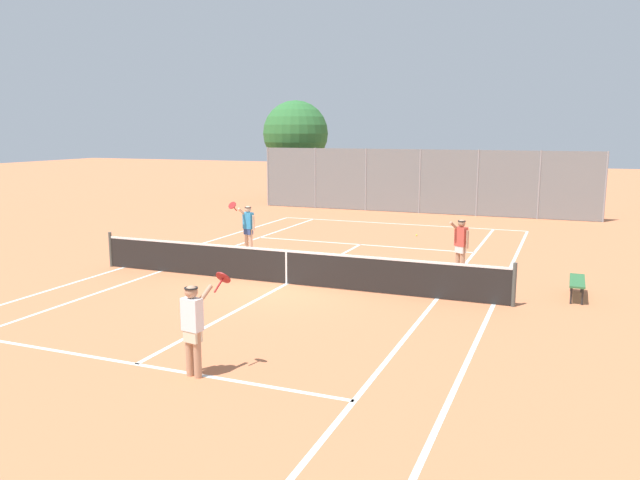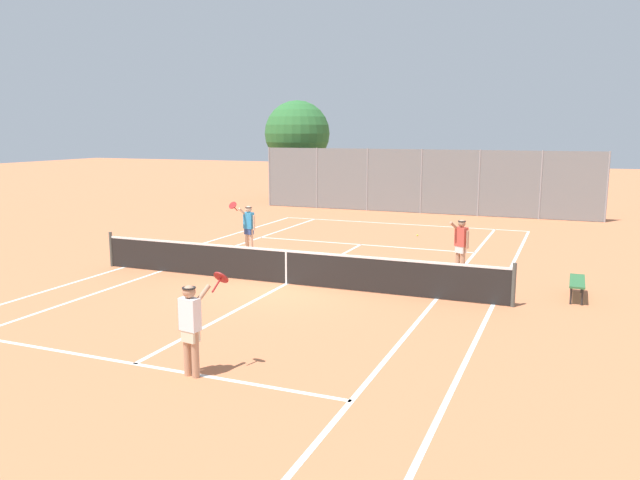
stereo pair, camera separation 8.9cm
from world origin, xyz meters
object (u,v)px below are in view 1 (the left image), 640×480
at_px(player_far_right, 461,243).
at_px(tennis_net, 286,266).
at_px(player_near_side, 193,324).
at_px(player_far_left, 248,226).
at_px(loose_tennis_ball_1, 462,296).
at_px(courtside_bench, 577,282).
at_px(tree_behind_left, 297,135).
at_px(loose_tennis_ball_0, 417,235).

bearing_deg(player_far_right, tennis_net, -144.03).
xyz_separation_m(tennis_net, player_near_side, (1.28, -6.47, 0.42)).
relative_size(player_far_left, loose_tennis_ball_1, 26.88).
bearing_deg(tennis_net, courtside_bench, 10.84).
distance_m(tennis_net, tree_behind_left, 20.63).
height_order(player_far_left, loose_tennis_ball_0, player_far_left).
distance_m(player_near_side, loose_tennis_ball_1, 7.74).
relative_size(player_far_left, tree_behind_left, 0.30).
xyz_separation_m(tennis_net, player_far_left, (-3.12, 3.60, 0.42)).
bearing_deg(loose_tennis_ball_1, loose_tennis_ball_0, 110.32).
height_order(tennis_net, player_near_side, player_near_side).
distance_m(player_far_right, tree_behind_left, 20.08).
xyz_separation_m(player_far_right, tree_behind_left, (-12.18, 15.69, 2.94)).
relative_size(tennis_net, loose_tennis_ball_1, 181.82).
bearing_deg(tree_behind_left, player_far_left, -72.14).
distance_m(player_far_left, courtside_bench, 10.71).
bearing_deg(tree_behind_left, loose_tennis_ball_1, -55.30).
xyz_separation_m(player_near_side, loose_tennis_ball_1, (3.39, 6.90, -0.89)).
bearing_deg(loose_tennis_ball_1, player_far_left, 157.89).
relative_size(player_far_right, loose_tennis_ball_0, 24.24).
distance_m(player_near_side, player_far_right, 9.94).
xyz_separation_m(loose_tennis_ball_0, tree_behind_left, (-9.48, 9.70, 3.82)).
relative_size(player_far_right, loose_tennis_ball_1, 24.24).
bearing_deg(player_near_side, tennis_net, 101.20).
xyz_separation_m(player_far_right, loose_tennis_ball_0, (-2.70, 5.99, -0.88)).
xyz_separation_m(player_far_left, loose_tennis_ball_1, (7.79, -3.16, -0.89)).
bearing_deg(loose_tennis_ball_1, player_near_side, -116.17).
bearing_deg(player_far_left, loose_tennis_ball_0, 49.70).
relative_size(tennis_net, tree_behind_left, 2.05).
distance_m(player_near_side, courtside_bench, 9.96).
xyz_separation_m(tennis_net, loose_tennis_ball_1, (4.67, 0.43, -0.48)).
bearing_deg(player_near_side, player_far_right, 73.01).
xyz_separation_m(player_near_side, loose_tennis_ball_0, (0.21, 15.50, -0.89)).
bearing_deg(player_far_right, courtside_bench, -27.25).
height_order(loose_tennis_ball_0, loose_tennis_ball_1, same).
bearing_deg(tennis_net, player_far_right, 35.97).
height_order(tennis_net, player_far_right, player_far_right).
height_order(loose_tennis_ball_1, courtside_bench, courtside_bench).
bearing_deg(player_far_left, player_far_right, -4.37).
height_order(player_far_left, tree_behind_left, tree_behind_left).
relative_size(player_far_left, player_far_right, 1.11).
distance_m(player_near_side, loose_tennis_ball_0, 15.53).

